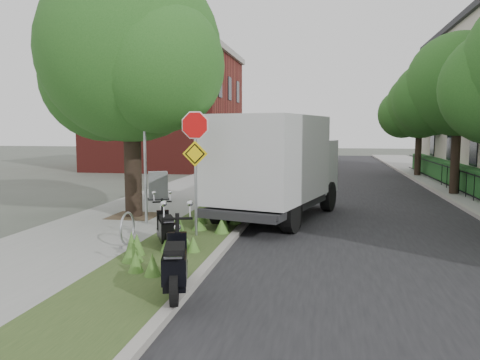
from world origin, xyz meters
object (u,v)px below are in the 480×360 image
Objects in this scene: scooter_far at (176,270)px; scooter_near at (166,232)px; sign_assembly at (195,147)px; utility_cabinet at (158,186)px; box_truck at (277,163)px.

scooter_near is at bearing 112.17° from scooter_far.
utility_cabinet is (-3.08, 5.62, -1.70)m from sign_assembly.
box_truck is 5.53m from utility_cabinet.
sign_assembly is 6.63m from utility_cabinet.
scooter_near is at bearing -68.27° from utility_cabinet.
sign_assembly is 2.28× the size of scooter_near.
scooter_near is 1.34× the size of utility_cabinet.
scooter_near is 0.80× the size of scooter_far.
sign_assembly is 0.51× the size of box_truck.
scooter_near is at bearing -105.41° from sign_assembly.
sign_assembly is 1.82× the size of scooter_far.
sign_assembly is 3.04× the size of utility_cabinet.
box_truck reaches higher than scooter_near.
scooter_near is 0.22× the size of box_truck.
scooter_far is (1.20, -2.94, 0.06)m from scooter_near.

